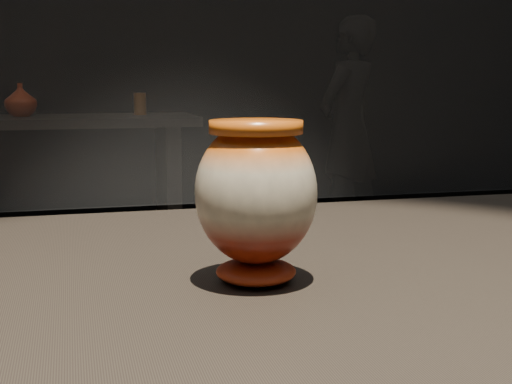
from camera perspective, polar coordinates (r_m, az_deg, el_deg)
main_vase at (r=0.72m, az=0.00°, el=-0.24°), size 0.16×0.16×0.17m
back_shelf at (r=4.05m, az=-19.06°, el=1.96°), size 2.00×0.60×0.90m
back_vase_mid at (r=4.05m, az=-18.32°, el=7.01°), size 0.23×0.23×0.18m
back_vase_right at (r=4.08m, az=-9.26°, el=6.98°), size 0.07×0.07×0.12m
visitor at (r=5.02m, az=7.39°, el=5.15°), size 0.66×0.63×1.53m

